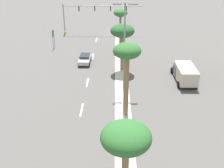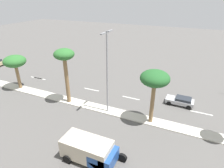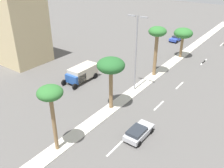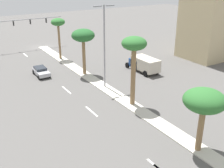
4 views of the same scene
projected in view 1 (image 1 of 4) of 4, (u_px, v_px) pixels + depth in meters
name	position (u px, v px, depth m)	size (l,w,h in m)	color
ground_plane	(123.00, 109.00, 30.95)	(160.00, 160.00, 0.00)	#565451
median_curb	(125.00, 161.00, 23.12)	(1.80, 78.28, 0.12)	beige
lane_stripe_rear	(96.00, 40.00, 54.71)	(0.20, 2.80, 0.01)	silver
lane_stripe_trailing	(93.00, 56.00, 46.12)	(0.20, 2.80, 0.01)	silver
lane_stripe_leading	(87.00, 82.00, 37.06)	(0.20, 2.80, 0.01)	silver
lane_stripe_outboard	(82.00, 110.00, 30.72)	(0.20, 2.80, 0.01)	silver
traffic_signal_gantry	(86.00, 14.00, 56.69)	(16.63, 0.53, 6.38)	gray
directional_road_sign	(53.00, 36.00, 48.97)	(0.10, 1.26, 3.38)	gray
palm_tree_mid	(121.00, 15.00, 46.47)	(2.41, 2.41, 7.16)	olive
palm_tree_center	(122.00, 32.00, 38.20)	(3.41, 3.41, 6.85)	olive
palm_tree_left	(127.00, 56.00, 26.74)	(2.80, 2.80, 8.04)	olive
palm_tree_leading	(126.00, 139.00, 18.37)	(3.53, 3.53, 5.72)	olive
street_lamp_mid	(124.00, 41.00, 32.64)	(2.90, 0.24, 10.77)	gray
sedan_silver_trailing	(85.00, 59.00, 43.19)	(1.90, 3.88, 1.24)	#B2B2B7
box_truck	(185.00, 73.00, 36.81)	(2.58, 6.02, 2.32)	#234C99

